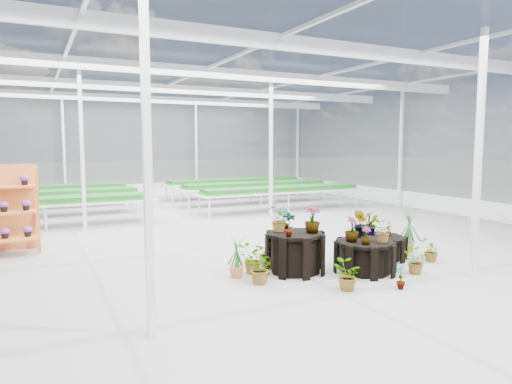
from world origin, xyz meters
name	(u,v)px	position (x,y,z in m)	size (l,w,h in m)	color
ground_plane	(238,248)	(0.00, 0.00, 0.00)	(24.00, 24.00, 0.00)	gray
greenhouse_shell	(238,153)	(0.00, 0.00, 2.25)	(18.00, 24.00, 4.50)	white
steel_frame	(238,153)	(0.00, 0.00, 2.25)	(18.00, 24.00, 4.50)	silver
nursery_benches	(160,198)	(0.00, 7.20, 0.42)	(16.00, 7.00, 0.84)	silver
plinth_tall	(295,252)	(0.16, -2.31, 0.39)	(1.13, 1.13, 0.77)	black
plinth_mid	(365,257)	(1.36, -2.91, 0.31)	(1.16, 1.16, 0.61)	black
plinth_low	(381,247)	(2.36, -2.21, 0.24)	(1.07, 1.07, 0.48)	black
nursery_plants	(330,244)	(0.91, -2.40, 0.49)	(4.78, 2.91, 1.29)	#174F1B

